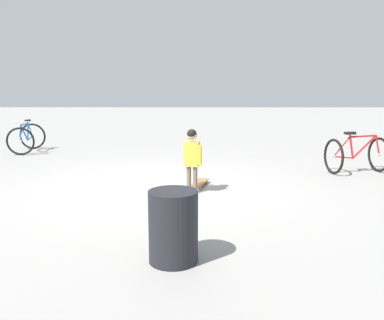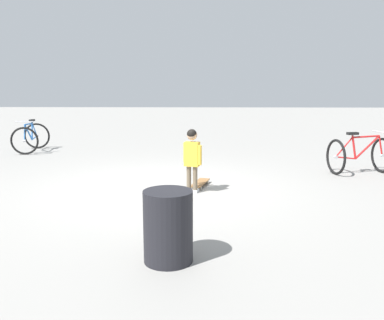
{
  "view_description": "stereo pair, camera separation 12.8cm",
  "coord_description": "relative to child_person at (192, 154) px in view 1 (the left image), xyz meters",
  "views": [
    {
      "loc": [
        6.89,
        0.6,
        1.78
      ],
      "look_at": [
        0.24,
        0.56,
        0.55
      ],
      "focal_mm": 38.56,
      "sensor_mm": 36.0,
      "label": 1
    },
    {
      "loc": [
        6.89,
        0.73,
        1.78
      ],
      "look_at": [
        0.24,
        0.56,
        0.55
      ],
      "focal_mm": 38.56,
      "sensor_mm": 36.0,
      "label": 2
    }
  ],
  "objects": [
    {
      "name": "trash_bin",
      "position": [
        2.7,
        -0.17,
        -0.29
      ],
      "size": [
        0.5,
        0.5,
        0.74
      ],
      "primitive_type": "cylinder",
      "color": "black",
      "rests_on": "ground"
    },
    {
      "name": "bicycle_near",
      "position": [
        -1.57,
        3.32,
        -0.28
      ],
      "size": [
        0.92,
        1.19,
        0.85
      ],
      "color": "black",
      "rests_on": "ground"
    },
    {
      "name": "ground_plane",
      "position": [
        -0.24,
        -0.57,
        -0.66
      ],
      "size": [
        50.0,
        50.0,
        0.0
      ],
      "primitive_type": "plane",
      "color": "gray"
    },
    {
      "name": "skateboard",
      "position": [
        -0.43,
        0.13,
        -0.6
      ],
      "size": [
        0.7,
        0.36,
        0.07
      ],
      "color": "olive",
      "rests_on": "ground"
    },
    {
      "name": "bicycle_mid",
      "position": [
        -4.14,
        -4.4,
        -0.28
      ],
      "size": [
        1.13,
        0.8,
        0.85
      ],
      "color": "black",
      "rests_on": "ground"
    },
    {
      "name": "child_person",
      "position": [
        0.0,
        0.0,
        0.0
      ],
      "size": [
        0.3,
        0.31,
        1.06
      ],
      "color": "brown",
      "rests_on": "ground"
    }
  ]
}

